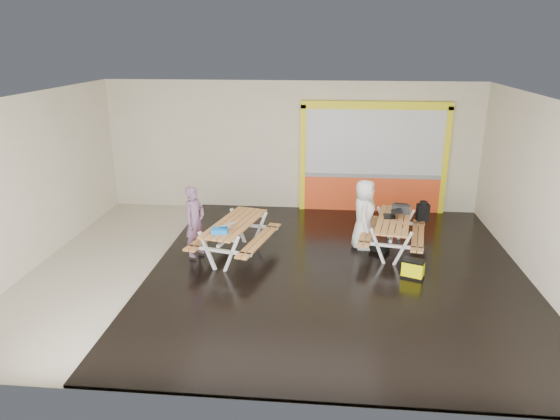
# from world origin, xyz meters

# --- Properties ---
(room) EXTENTS (10.02, 8.02, 3.52)m
(room) POSITION_xyz_m (0.00, 0.00, 1.75)
(room) COLOR beige
(room) RESTS_ON ground
(deck) EXTENTS (7.50, 7.98, 0.05)m
(deck) POSITION_xyz_m (1.25, 0.00, 0.03)
(deck) COLOR black
(deck) RESTS_ON room
(kiosk) EXTENTS (3.88, 0.16, 3.00)m
(kiosk) POSITION_xyz_m (2.20, 3.93, 1.44)
(kiosk) COLOR #F74F20
(kiosk) RESTS_ON room
(picnic_table_left) EXTENTS (1.83, 2.32, 0.82)m
(picnic_table_left) POSITION_xyz_m (-0.94, 0.53, 0.63)
(picnic_table_left) COLOR #C08247
(picnic_table_left) RESTS_ON deck
(picnic_table_right) EXTENTS (1.65, 2.16, 0.78)m
(picnic_table_right) POSITION_xyz_m (2.47, 1.14, 0.60)
(picnic_table_right) COLOR #C08247
(picnic_table_right) RESTS_ON deck
(person_left) EXTENTS (0.56, 0.65, 1.52)m
(person_left) POSITION_xyz_m (-1.77, 0.42, 0.85)
(person_left) COLOR #74506E
(person_left) RESTS_ON deck
(person_right) EXTENTS (0.58, 0.82, 1.59)m
(person_right) POSITION_xyz_m (1.84, 1.28, 0.82)
(person_right) COLOR white
(person_right) RESTS_ON deck
(laptop_left) EXTENTS (0.51, 0.49, 0.16)m
(laptop_left) POSITION_xyz_m (-1.06, 0.11, 0.87)
(laptop_left) COLOR silver
(laptop_left) RESTS_ON picnic_table_left
(laptop_right) EXTENTS (0.39, 0.34, 0.16)m
(laptop_right) POSITION_xyz_m (2.45, 1.31, 0.84)
(laptop_right) COLOR black
(laptop_right) RESTS_ON picnic_table_right
(blue_pouch) EXTENTS (0.33, 0.25, 0.09)m
(blue_pouch) POSITION_xyz_m (-1.12, -0.11, 0.86)
(blue_pouch) COLOR blue
(blue_pouch) RESTS_ON picnic_table_left
(toolbox) EXTENTS (0.43, 0.27, 0.23)m
(toolbox) POSITION_xyz_m (2.67, 1.60, 0.87)
(toolbox) COLOR black
(toolbox) RESTS_ON picnic_table_right
(backpack) EXTENTS (0.30, 0.21, 0.47)m
(backpack) POSITION_xyz_m (3.24, 1.97, 0.71)
(backpack) COLOR black
(backpack) RESTS_ON picnic_table_right
(dark_case) EXTENTS (0.47, 0.44, 0.14)m
(dark_case) POSITION_xyz_m (2.19, 1.11, 0.12)
(dark_case) COLOR black
(dark_case) RESTS_ON deck
(fluke_bag) EXTENTS (0.50, 0.41, 0.37)m
(fluke_bag) POSITION_xyz_m (2.73, -0.18, 0.23)
(fluke_bag) COLOR black
(fluke_bag) RESTS_ON deck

